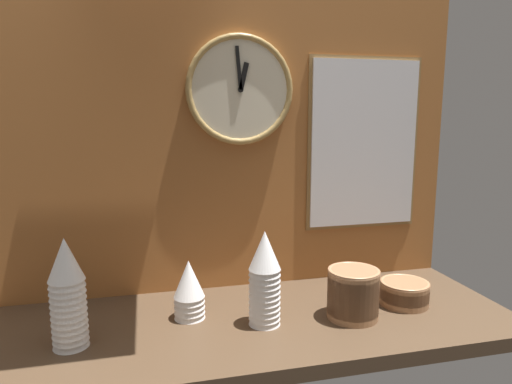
{
  "coord_description": "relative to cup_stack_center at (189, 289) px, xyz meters",
  "views": [
    {
      "loc": [
        -0.23,
        -1.19,
        0.57
      ],
      "look_at": [
        0.07,
        0.04,
        0.36
      ],
      "focal_mm": 32.0,
      "sensor_mm": 36.0,
      "label": 1
    }
  ],
  "objects": [
    {
      "name": "ground_plane",
      "position": [
        0.12,
        -0.04,
        -0.1
      ],
      "size": [
        1.6,
        0.56,
        0.04
      ],
      "primitive_type": "cube",
      "color": "#4C3826"
    },
    {
      "name": "wall_tiled_back",
      "position": [
        0.12,
        0.23,
        0.44
      ],
      "size": [
        1.6,
        0.03,
        1.05
      ],
      "color": "#A3602D",
      "rests_on": "ground_plane"
    },
    {
      "name": "cup_stack_center",
      "position": [
        0.0,
        0.0,
        0.0
      ],
      "size": [
        0.09,
        0.09,
        0.17
      ],
      "color": "white",
      "rests_on": "ground_plane"
    },
    {
      "name": "cup_stack_center_right",
      "position": [
        0.2,
        -0.09,
        0.05
      ],
      "size": [
        0.09,
        0.09,
        0.26
      ],
      "color": "white",
      "rests_on": "ground_plane"
    },
    {
      "name": "cup_stack_left",
      "position": [
        -0.3,
        -0.09,
        0.06
      ],
      "size": [
        0.09,
        0.09,
        0.28
      ],
      "color": "white",
      "rests_on": "ground_plane"
    },
    {
      "name": "bowl_stack_right",
      "position": [
        0.45,
        -0.11,
        -0.01
      ],
      "size": [
        0.15,
        0.15,
        0.14
      ],
      "color": "#996B47",
      "rests_on": "ground_plane"
    },
    {
      "name": "bowl_stack_far_right",
      "position": [
        0.64,
        -0.06,
        -0.05
      ],
      "size": [
        0.15,
        0.15,
        0.07
      ],
      "color": "#996B47",
      "rests_on": "ground_plane"
    },
    {
      "name": "wall_clock",
      "position": [
        0.19,
        0.19,
        0.56
      ],
      "size": [
        0.34,
        0.03,
        0.34
      ],
      "color": "beige"
    },
    {
      "name": "menu_board",
      "position": [
        0.62,
        0.2,
        0.39
      ],
      "size": [
        0.41,
        0.01,
        0.58
      ],
      "color": "olive"
    }
  ]
}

